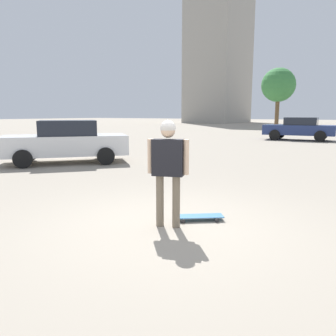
{
  "coord_description": "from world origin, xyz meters",
  "views": [
    {
      "loc": [
        2.67,
        -4.15,
        1.75
      ],
      "look_at": [
        0.0,
        0.0,
        0.93
      ],
      "focal_mm": 35.0,
      "sensor_mm": 36.0,
      "label": 1
    }
  ],
  "objects_px": {
    "person": "(168,161)",
    "skateboard": "(199,216)",
    "car_parked_far": "(299,128)",
    "car_parked_near": "(66,141)"
  },
  "relations": [
    {
      "from": "person",
      "to": "car_parked_far",
      "type": "height_order",
      "value": "person"
    },
    {
      "from": "skateboard",
      "to": "car_parked_near",
      "type": "xyz_separation_m",
      "value": [
        -7.06,
        3.24,
        0.71
      ]
    },
    {
      "from": "person",
      "to": "car_parked_near",
      "type": "height_order",
      "value": "person"
    },
    {
      "from": "car_parked_far",
      "to": "person",
      "type": "bearing_deg",
      "value": 91.18
    },
    {
      "from": "person",
      "to": "car_parked_far",
      "type": "relative_size",
      "value": 0.36
    },
    {
      "from": "car_parked_near",
      "to": "skateboard",
      "type": "bearing_deg",
      "value": 106.61
    },
    {
      "from": "person",
      "to": "car_parked_far",
      "type": "xyz_separation_m",
      "value": [
        -1.9,
        19.43,
        -0.23
      ]
    },
    {
      "from": "person",
      "to": "skateboard",
      "type": "distance_m",
      "value": 1.14
    },
    {
      "from": "skateboard",
      "to": "car_parked_far",
      "type": "distance_m",
      "value": 19.04
    },
    {
      "from": "skateboard",
      "to": "person",
      "type": "bearing_deg",
      "value": 26.05
    }
  ]
}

